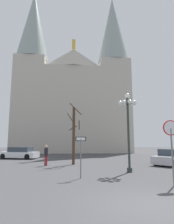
% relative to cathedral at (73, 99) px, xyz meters
% --- Properties ---
extents(ground_plane, '(120.00, 120.00, 0.00)m').
position_rel_cathedral_xyz_m(ground_plane, '(2.26, -32.31, -10.71)').
color(ground_plane, '#424244').
extents(cathedral, '(22.02, 13.97, 32.65)m').
position_rel_cathedral_xyz_m(cathedral, '(0.00, 0.00, 0.00)').
color(cathedral, '#BCB5A5').
rests_on(cathedral, ground).
extents(stop_sign, '(0.76, 0.08, 3.14)m').
position_rel_cathedral_xyz_m(stop_sign, '(4.52, -29.67, -8.52)').
color(stop_sign, slate).
rests_on(stop_sign, ground).
extents(one_way_arrow_sign, '(0.63, 0.12, 2.36)m').
position_rel_cathedral_xyz_m(one_way_arrow_sign, '(0.17, -27.45, -9.22)').
color(one_way_arrow_sign, slate).
rests_on(one_way_arrow_sign, ground).
extents(street_lamp, '(1.35, 1.35, 5.51)m').
position_rel_cathedral_xyz_m(street_lamp, '(3.64, -25.52, -6.91)').
color(street_lamp, '#2D3833').
rests_on(street_lamp, ground).
extents(bare_tree, '(1.37, 1.25, 5.57)m').
position_rel_cathedral_xyz_m(bare_tree, '(-0.12, -20.78, -7.92)').
color(bare_tree, '#473323').
rests_on(bare_tree, ground).
extents(parked_car_near_white, '(4.91, 3.02, 1.39)m').
position_rel_cathedral_xyz_m(parked_car_near_white, '(-6.54, -14.42, -10.05)').
color(parked_car_near_white, silver).
rests_on(parked_car_near_white, ground).
extents(parked_car_far_silver, '(4.58, 4.13, 1.40)m').
position_rel_cathedral_xyz_m(parked_car_far_silver, '(8.74, -21.77, -10.05)').
color(parked_car_far_silver, '#B7B7BC').
rests_on(parked_car_far_silver, ground).
extents(pedestrian_walking, '(0.32, 0.32, 1.75)m').
position_rel_cathedral_xyz_m(pedestrian_walking, '(-2.51, -21.55, -9.64)').
color(pedestrian_walking, maroon).
rests_on(pedestrian_walking, ground).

